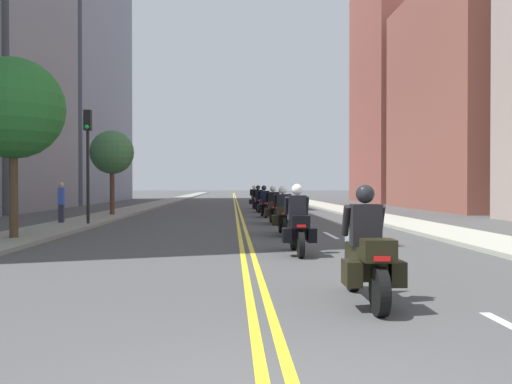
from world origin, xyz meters
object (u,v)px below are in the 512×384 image
object	(u,v)px
motorcycle_5	(258,201)
motorcycle_3	(273,208)
motorcycle_0	(367,257)
traffic_light_near	(88,146)
street_tree_1	(13,109)
motorcycle_1	(298,226)
motorcycle_4	(264,204)
motorcycle_2	(283,215)
pedestrian_1	(61,203)
motorcycle_6	(254,199)
street_tree_0	(112,153)

from	to	relation	value
motorcycle_5	motorcycle_3	bearing A→B (deg)	-91.26
motorcycle_0	traffic_light_near	world-z (taller)	traffic_light_near
traffic_light_near	street_tree_1	xyz separation A→B (m)	(-0.60, -5.81, 0.66)
motorcycle_1	motorcycle_3	size ratio (longest dim) A/B	0.96
motorcycle_4	motorcycle_5	distance (m)	5.12
motorcycle_0	motorcycle_3	size ratio (longest dim) A/B	0.99
street_tree_1	motorcycle_0	bearing A→B (deg)	-46.93
motorcycle_1	motorcycle_3	bearing A→B (deg)	89.37
motorcycle_2	motorcycle_5	world-z (taller)	motorcycle_5
motorcycle_4	street_tree_1	distance (m)	14.59
motorcycle_2	motorcycle_3	bearing A→B (deg)	90.26
pedestrian_1	motorcycle_4	bearing A→B (deg)	-66.28
motorcycle_1	traffic_light_near	world-z (taller)	traffic_light_near
motorcycle_2	street_tree_1	world-z (taller)	street_tree_1
motorcycle_0	motorcycle_1	xyz separation A→B (m)	(-0.30, 5.38, 0.01)
motorcycle_2	traffic_light_near	world-z (taller)	traffic_light_near
motorcycle_0	motorcycle_4	world-z (taller)	motorcycle_0
motorcycle_1	motorcycle_6	distance (m)	25.37
motorcycle_3	motorcycle_4	size ratio (longest dim) A/B	1.04
pedestrian_1	motorcycle_5	bearing A→B (deg)	-47.47
motorcycle_1	street_tree_0	world-z (taller)	street_tree_0
motorcycle_0	motorcycle_5	xyz separation A→B (m)	(-0.24, 25.62, 0.01)
motorcycle_4	motorcycle_5	bearing A→B (deg)	87.42
motorcycle_4	motorcycle_5	xyz separation A→B (m)	(-0.06, 5.12, 0.00)
motorcycle_1	motorcycle_2	xyz separation A→B (m)	(0.13, 5.02, -0.01)
motorcycle_3	pedestrian_1	world-z (taller)	pedestrian_1
motorcycle_1	motorcycle_4	world-z (taller)	motorcycle_1
motorcycle_6	street_tree_0	xyz separation A→B (m)	(-7.77, -9.38, 2.67)
street_tree_0	street_tree_1	xyz separation A→B (m)	(-0.05, -12.70, 0.50)
motorcycle_6	traffic_light_near	world-z (taller)	traffic_light_near
motorcycle_1	pedestrian_1	xyz separation A→B (m)	(-8.44, 9.73, 0.25)
motorcycle_1	motorcycle_5	xyz separation A→B (m)	(0.06, 20.25, -0.00)
motorcycle_1	pedestrian_1	size ratio (longest dim) A/B	1.24
motorcycle_0	motorcycle_3	bearing A→B (deg)	91.30
motorcycle_1	motorcycle_3	xyz separation A→B (m)	(0.19, 10.20, 0.00)
motorcycle_4	motorcycle_6	world-z (taller)	motorcycle_6
motorcycle_5	pedestrian_1	bearing A→B (deg)	-130.97
motorcycle_0	motorcycle_6	bearing A→B (deg)	91.42
pedestrian_1	street_tree_1	size ratio (longest dim) A/B	0.33
motorcycle_0	street_tree_1	bearing A→B (deg)	133.98
motorcycle_5	street_tree_0	distance (m)	9.28
street_tree_0	street_tree_1	size ratio (longest dim) A/B	0.85
motorcycle_4	motorcycle_6	xyz separation A→B (m)	(-0.09, 10.24, -0.00)
traffic_light_near	street_tree_1	world-z (taller)	street_tree_1
traffic_light_near	motorcycle_0	bearing A→B (deg)	-62.61
motorcycle_4	street_tree_1	bearing A→B (deg)	-126.95
motorcycle_0	traffic_light_near	distance (m)	16.50
motorcycle_1	street_tree_1	size ratio (longest dim) A/B	0.41
motorcycle_6	traffic_light_near	size ratio (longest dim) A/B	0.46
street_tree_0	motorcycle_3	bearing A→B (deg)	-36.08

